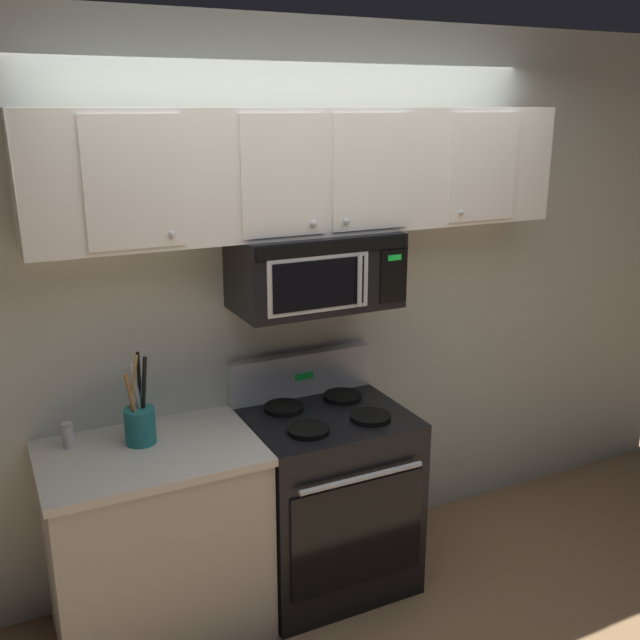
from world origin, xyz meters
The scene contains 8 objects.
ground_plane centered at (0.00, 0.00, 0.00)m, with size 8.00×8.00×0.00m, color #93704C.
back_wall centered at (0.00, 0.79, 1.35)m, with size 5.20×0.10×2.70m, color silver.
stove_range centered at (0.00, 0.42, 0.47)m, with size 0.76×0.69×1.12m.
over_range_microwave centered at (0.00, 0.54, 1.58)m, with size 0.76×0.43×0.35m.
upper_cabinets centered at (0.00, 0.57, 2.02)m, with size 2.50×0.36×0.55m.
counter_segment centered at (-0.84, 0.43, 0.45)m, with size 0.93×0.65×0.90m.
utensil_crock_teal centered at (-0.86, 0.51, 1.00)m, with size 0.13×0.13×0.40m.
salt_shaker centered at (-1.15, 0.60, 0.96)m, with size 0.05×0.05×0.11m.
Camera 1 is at (-1.42, -2.42, 2.31)m, focal length 40.80 mm.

